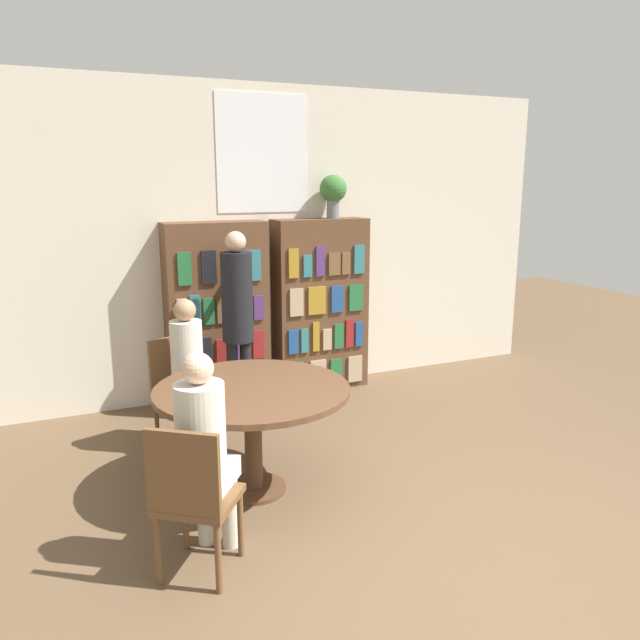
{
  "coord_description": "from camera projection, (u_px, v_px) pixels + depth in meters",
  "views": [
    {
      "loc": [
        -2.0,
        -2.43,
        2.12
      ],
      "look_at": [
        -0.08,
        1.86,
        1.05
      ],
      "focal_mm": 35.0,
      "sensor_mm": 36.0,
      "label": 1
    }
  ],
  "objects": [
    {
      "name": "ground_plane",
      "position": [
        471.0,
        573.0,
        3.43
      ],
      "size": [
        16.0,
        16.0,
        0.0
      ],
      "primitive_type": "plane",
      "color": "brown"
    },
    {
      "name": "wall_back",
      "position": [
        263.0,
        242.0,
        6.14
      ],
      "size": [
        6.4,
        0.07,
        3.0
      ],
      "color": "beige",
      "rests_on": "ground_plane"
    },
    {
      "name": "bookshelf_left",
      "position": [
        217.0,
        314.0,
        5.9
      ],
      "size": [
        0.95,
        0.34,
        1.73
      ],
      "color": "brown",
      "rests_on": "ground_plane"
    },
    {
      "name": "bookshelf_right",
      "position": [
        320.0,
        305.0,
        6.32
      ],
      "size": [
        0.95,
        0.34,
        1.73
      ],
      "color": "brown",
      "rests_on": "ground_plane"
    },
    {
      "name": "flower_vase",
      "position": [
        333.0,
        191.0,
        6.13
      ],
      "size": [
        0.27,
        0.27,
        0.42
      ],
      "color": "slate",
      "rests_on": "bookshelf_right"
    },
    {
      "name": "reading_table",
      "position": [
        252.0,
        403.0,
        4.2
      ],
      "size": [
        1.32,
        1.32,
        0.76
      ],
      "color": "brown",
      "rests_on": "ground_plane"
    },
    {
      "name": "chair_near_camera",
      "position": [
        192.0,
        494.0,
        3.28
      ],
      "size": [
        0.56,
        0.56,
        0.89
      ],
      "rotation": [
        0.0,
        0.0,
        -0.64
      ],
      "color": "brown",
      "rests_on": "ground_plane"
    },
    {
      "name": "chair_left_side",
      "position": [
        180.0,
        387.0,
        4.96
      ],
      "size": [
        0.5,
        0.5,
        0.89
      ],
      "rotation": [
        0.0,
        0.0,
        -2.84
      ],
      "color": "brown",
      "rests_on": "ground_plane"
    },
    {
      "name": "seated_reader_left",
      "position": [
        191.0,
        369.0,
        4.78
      ],
      "size": [
        0.33,
        0.39,
        1.23
      ],
      "rotation": [
        0.0,
        0.0,
        -2.84
      ],
      "color": "beige",
      "rests_on": "ground_plane"
    },
    {
      "name": "seated_reader_right",
      "position": [
        204.0,
        444.0,
        3.41
      ],
      "size": [
        0.41,
        0.42,
        1.23
      ],
      "rotation": [
        0.0,
        0.0,
        -0.64
      ],
      "color": "beige",
      "rests_on": "ground_plane"
    },
    {
      "name": "librarian_standing",
      "position": [
        237.0,
        308.0,
        5.44
      ],
      "size": [
        0.27,
        0.54,
        1.68
      ],
      "color": "black",
      "rests_on": "ground_plane"
    }
  ]
}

